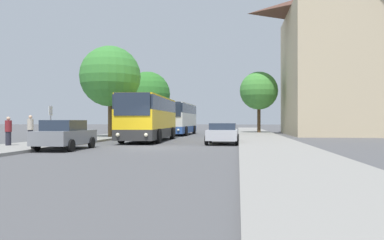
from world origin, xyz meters
name	(u,v)px	position (x,y,z in m)	size (l,w,h in m)	color
ground_plane	(151,148)	(0.00, 0.00, 0.00)	(300.00, 300.00, 0.00)	#4C4C4F
sidewalk_left	(35,145)	(-7.00, 0.00, 0.07)	(4.00, 120.00, 0.15)	gray
sidewalk_right	(276,147)	(7.00, 0.00, 0.07)	(4.00, 120.00, 0.15)	gray
bus_front	(149,118)	(-1.76, 7.00, 1.78)	(3.07, 10.61, 3.33)	#2D2D2D
bus_middle	(179,118)	(-1.56, 19.89, 1.83)	(2.99, 10.52, 3.42)	#2D519E
parked_car_left_curb	(65,134)	(-4.13, -2.07, 0.81)	(2.03, 4.21, 1.57)	slate
parked_car_right_near	(223,133)	(3.95, 4.06, 0.74)	(2.15, 4.58, 1.38)	#B7B7BC
bus_stop_sign	(51,119)	(-7.01, 1.86, 1.63)	(0.08, 0.45, 2.38)	gray
pedestrian_waiting_near	(8,131)	(-7.91, -1.22, 0.96)	(0.36, 0.36, 1.62)	#23232D
pedestrian_waiting_far	(30,129)	(-7.76, 0.78, 1.03)	(0.36, 0.36, 1.73)	#23232D
tree_left_near	(110,76)	(-6.20, 10.85, 5.45)	(5.32, 5.32, 7.97)	#513D23
tree_left_far	(148,94)	(-7.86, 31.28, 5.37)	(6.41, 6.41, 8.43)	brown
tree_right_near	(259,91)	(7.46, 25.10, 5.20)	(4.60, 4.60, 7.37)	#47331E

